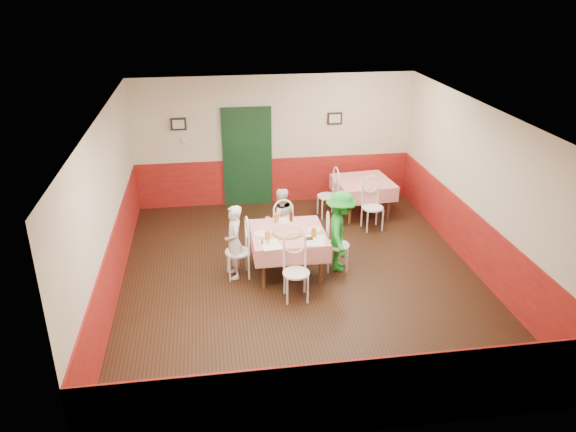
{
  "coord_description": "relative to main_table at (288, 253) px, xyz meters",
  "views": [
    {
      "loc": [
        -1.43,
        -8.11,
        4.74
      ],
      "look_at": [
        -0.19,
        0.24,
        1.05
      ],
      "focal_mm": 35.0,
      "sensor_mm": 36.0,
      "label": 1
    }
  ],
  "objects": [
    {
      "name": "left_wall",
      "position": [
        -2.81,
        -0.24,
        1.02
      ],
      "size": [
        0.1,
        7.0,
        2.8
      ],
      "primitive_type": "cube",
      "color": "beige",
      "rests_on": "ground"
    },
    {
      "name": "chair_second_b",
      "position": [
        1.92,
        1.51,
        0.08
      ],
      "size": [
        0.46,
        0.46,
        0.9
      ],
      "primitive_type": null,
      "rotation": [
        0.0,
        0.0,
        0.09
      ],
      "color": "white",
      "rests_on": "ground"
    },
    {
      "name": "menu_right",
      "position": [
        0.39,
        -0.37,
        0.39
      ],
      "size": [
        0.38,
        0.45,
        0.0
      ],
      "primitive_type": "cube",
      "rotation": [
        0.0,
        0.0,
        -0.21
      ],
      "color": "white",
      "rests_on": "main_table"
    },
    {
      "name": "plate_right",
      "position": [
        0.45,
        0.01,
        0.39
      ],
      "size": [
        0.25,
        0.25,
        0.01
      ],
      "primitive_type": "cylinder",
      "rotation": [
        0.0,
        0.0,
        0.0
      ],
      "color": "white",
      "rests_on": "main_table"
    },
    {
      "name": "plate_far",
      "position": [
        -0.02,
        0.43,
        0.39
      ],
      "size": [
        0.25,
        0.25,
        0.01
      ],
      "primitive_type": "cylinder",
      "rotation": [
        0.0,
        0.0,
        0.0
      ],
      "color": "white",
      "rests_on": "main_table"
    },
    {
      "name": "wainscot_right",
      "position": [
        3.18,
        -0.24,
        0.12
      ],
      "size": [
        0.03,
        7.0,
        1.0
      ],
      "primitive_type": "cube",
      "color": "maroon",
      "rests_on": "ground"
    },
    {
      "name": "shaker_c",
      "position": [
        -0.47,
        -0.38,
        0.43
      ],
      "size": [
        0.04,
        0.04,
        0.09
      ],
      "primitive_type": "cylinder",
      "rotation": [
        0.0,
        0.0,
        0.0
      ],
      "color": "#B23319",
      "rests_on": "main_table"
    },
    {
      "name": "plate_left",
      "position": [
        -0.45,
        -0.02,
        0.39
      ],
      "size": [
        0.25,
        0.25,
        0.01
      ],
      "primitive_type": "cylinder",
      "rotation": [
        0.0,
        0.0,
        0.0
      ],
      "color": "white",
      "rests_on": "main_table"
    },
    {
      "name": "diner_far",
      "position": [
        -0.0,
        0.9,
        0.22
      ],
      "size": [
        0.64,
        0.53,
        1.19
      ],
      "primitive_type": "imported",
      "rotation": [
        0.0,
        0.0,
        3.29
      ],
      "color": "gray",
      "rests_on": "ground"
    },
    {
      "name": "glass_a",
      "position": [
        -0.37,
        -0.24,
        0.46
      ],
      "size": [
        0.08,
        0.08,
        0.14
      ],
      "primitive_type": "cylinder",
      "rotation": [
        0.0,
        0.0,
        0.0
      ],
      "color": "#BF7219",
      "rests_on": "main_table"
    },
    {
      "name": "beer_bottle",
      "position": [
        0.11,
        0.42,
        0.49
      ],
      "size": [
        0.06,
        0.06,
        0.2
      ],
      "primitive_type": "cylinder",
      "rotation": [
        0.0,
        0.0,
        0.0
      ],
      "color": "#381C0A",
      "rests_on": "main_table"
    },
    {
      "name": "glass_c",
      "position": [
        -0.14,
        0.43,
        0.46
      ],
      "size": [
        0.08,
        0.08,
        0.15
      ],
      "primitive_type": "cylinder",
      "rotation": [
        0.0,
        0.0,
        0.0
      ],
      "color": "#BF7219",
      "rests_on": "main_table"
    },
    {
      "name": "back_wall",
      "position": [
        0.19,
        3.26,
        1.02
      ],
      "size": [
        6.0,
        0.1,
        2.8
      ],
      "primitive_type": "cube",
      "color": "beige",
      "rests_on": "ground"
    },
    {
      "name": "chair_second_a",
      "position": [
        1.17,
        2.26,
        0.08
      ],
      "size": [
        0.46,
        0.46,
        0.9
      ],
      "primitive_type": null,
      "rotation": [
        0.0,
        0.0,
        -1.48
      ],
      "color": "white",
      "rests_on": "ground"
    },
    {
      "name": "front_wall",
      "position": [
        0.19,
        -3.74,
        1.02
      ],
      "size": [
        6.0,
        0.1,
        2.8
      ],
      "primitive_type": "cube",
      "color": "beige",
      "rests_on": "ground"
    },
    {
      "name": "chair_far",
      "position": [
        -0.0,
        0.85,
        0.08
      ],
      "size": [
        0.46,
        0.46,
        0.9
      ],
      "primitive_type": null,
      "rotation": [
        0.0,
        0.0,
        3.24
      ],
      "color": "white",
      "rests_on": "ground"
    },
    {
      "name": "second_table",
      "position": [
        1.92,
        2.26,
        0.0
      ],
      "size": [
        1.22,
        1.22,
        0.77
      ],
      "primitive_type": "cube",
      "rotation": [
        0.0,
        0.0,
        0.09
      ],
      "color": "red",
      "rests_on": "ground"
    },
    {
      "name": "wainscot_front",
      "position": [
        0.19,
        -3.73,
        0.12
      ],
      "size": [
        6.0,
        0.03,
        1.0
      ],
      "primitive_type": "cube",
      "color": "maroon",
      "rests_on": "ground"
    },
    {
      "name": "ceiling",
      "position": [
        0.19,
        -0.24,
        2.42
      ],
      "size": [
        7.0,
        7.0,
        0.0
      ],
      "primitive_type": "plane",
      "color": "white",
      "rests_on": "back_wall"
    },
    {
      "name": "chair_left",
      "position": [
        -0.85,
        -0.0,
        0.08
      ],
      "size": [
        0.45,
        0.45,
        0.9
      ],
      "primitive_type": null,
      "rotation": [
        0.0,
        0.0,
        -1.51
      ],
      "color": "white",
      "rests_on": "ground"
    },
    {
      "name": "main_table",
      "position": [
        0.0,
        0.0,
        0.0
      ],
      "size": [
        1.22,
        1.22,
        0.77
      ],
      "primitive_type": "cube",
      "rotation": [
        0.0,
        0.0,
        0.0
      ],
      "color": "red",
      "rests_on": "ground"
    },
    {
      "name": "chair_near",
      "position": [
        0.0,
        -0.85,
        0.08
      ],
      "size": [
        0.43,
        0.43,
        0.9
      ],
      "primitive_type": null,
      "rotation": [
        0.0,
        0.0,
        -0.01
      ],
      "color": "white",
      "rests_on": "ground"
    },
    {
      "name": "chair_right",
      "position": [
        0.85,
        0.0,
        0.08
      ],
      "size": [
        0.47,
        0.47,
        0.9
      ],
      "primitive_type": null,
      "rotation": [
        0.0,
        0.0,
        1.44
      ],
      "color": "white",
      "rests_on": "ground"
    },
    {
      "name": "diner_right",
      "position": [
        0.9,
        0.0,
        0.33
      ],
      "size": [
        0.7,
        1.0,
        1.42
      ],
      "primitive_type": "imported",
      "rotation": [
        0.0,
        0.0,
        1.36
      ],
      "color": "gray",
      "rests_on": "ground"
    },
    {
      "name": "shaker_b",
      "position": [
        -0.38,
        -0.45,
        0.43
      ],
      "size": [
        0.04,
        0.04,
        0.09
      ],
      "primitive_type": "cylinder",
      "rotation": [
        0.0,
        0.0,
        0.0
      ],
      "color": "silver",
      "rests_on": "main_table"
    },
    {
      "name": "wallet",
      "position": [
        0.3,
        -0.33,
        0.4
      ],
      "size": [
        0.11,
        0.09,
        0.02
      ],
      "primitive_type": "cube",
      "rotation": [
        0.0,
        0.0,
        0.0
      ],
      "color": "black",
      "rests_on": "main_table"
    },
    {
      "name": "diner_left",
      "position": [
        -0.9,
        -0.0,
        0.26
      ],
      "size": [
        0.33,
        0.48,
        1.28
      ],
      "primitive_type": "imported",
      "rotation": [
        0.0,
        0.0,
        -1.51
      ],
      "color": "gray",
      "rests_on": "ground"
    },
    {
      "name": "pizza",
      "position": [
        -0.02,
        -0.06,
        0.4
      ],
      "size": [
        0.48,
        0.48,
        0.03
      ],
      "primitive_type": "cylinder",
      "rotation": [
        0.0,
        0.0,
        0.0
      ],
      "color": "#B74723",
      "rests_on": "main_table"
    },
    {
      "name": "right_wall",
      "position": [
        3.19,
        -0.24,
        1.02
      ],
      "size": [
        0.1,
        7.0,
        2.8
      ],
      "primitive_type": "cube",
      "color": "beige",
      "rests_on": "ground"
    },
    {
      "name": "door",
      "position": [
        -0.41,
        3.21,
        0.68
      ],
      "size": [
        0.96,
        0.06,
        2.1
      ],
      "primitive_type": "cube",
      "color": "black",
      "rests_on": "ground"
    },
    {
      "name": "picture_left",
      "position": [
        -1.81,
        3.21,
        1.48
      ],
      "size": [
        0.32,
        0.03,
        0.26
      ],
      "primitive_type": "cube",
      "color": "black",
      "rests_on": "back_wall"
    },
    {
      "name": "shaker_a",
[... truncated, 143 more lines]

